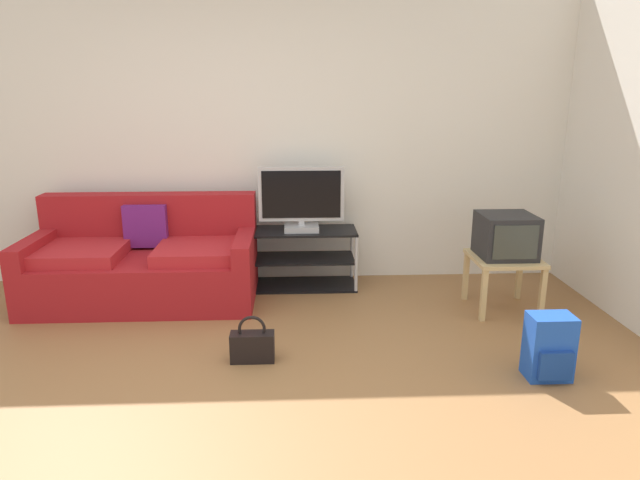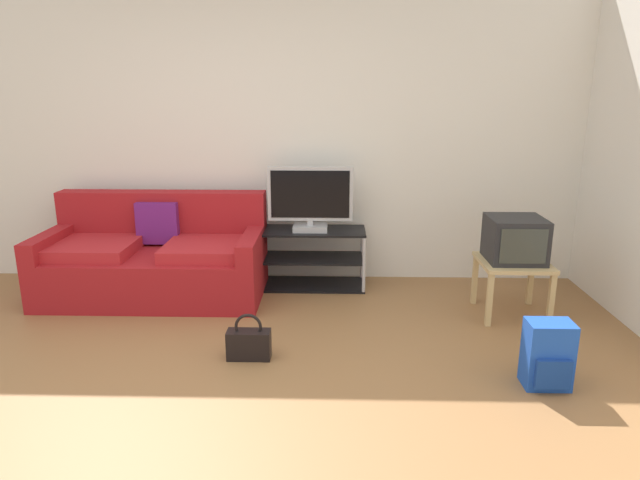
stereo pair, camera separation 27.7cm
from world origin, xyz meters
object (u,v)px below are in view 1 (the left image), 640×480
(side_table, at_px, (504,265))
(handbag, at_px, (252,345))
(backpack, at_px, (549,347))
(couch, at_px, (145,263))
(tv_stand, at_px, (302,258))
(crt_tv, at_px, (506,236))
(flat_tv, at_px, (301,200))

(side_table, xyz_separation_m, handbag, (-1.94, -0.80, -0.26))
(backpack, xyz_separation_m, handbag, (-1.82, 0.30, -0.09))
(couch, distance_m, tv_stand, 1.34)
(crt_tv, relative_size, backpack, 1.01)
(couch, bearing_deg, tv_stand, 10.51)
(couch, xyz_separation_m, side_table, (2.91, -0.38, 0.06))
(flat_tv, distance_m, side_table, 1.75)
(couch, xyz_separation_m, backpack, (2.79, -1.48, -0.11))
(side_table, bearing_deg, crt_tv, 90.00)
(crt_tv, bearing_deg, handbag, -157.13)
(side_table, relative_size, backpack, 1.26)
(side_table, relative_size, crt_tv, 1.24)
(tv_stand, bearing_deg, handbag, -103.63)
(tv_stand, distance_m, flat_tv, 0.54)
(tv_stand, height_order, flat_tv, flat_tv)
(side_table, bearing_deg, couch, 172.62)
(backpack, height_order, handbag, backpack)
(couch, distance_m, side_table, 2.93)
(flat_tv, distance_m, backpack, 2.33)
(flat_tv, relative_size, side_table, 1.43)
(flat_tv, xyz_separation_m, crt_tv, (1.59, -0.58, -0.19))
(couch, relative_size, crt_tv, 4.41)
(side_table, xyz_separation_m, backpack, (-0.11, -1.10, -0.17))
(side_table, relative_size, handbag, 1.64)
(flat_tv, height_order, backpack, flat_tv)
(handbag, bearing_deg, side_table, 22.46)
(flat_tv, relative_size, backpack, 1.80)
(tv_stand, relative_size, side_table, 1.87)
(couch, height_order, side_table, couch)
(flat_tv, relative_size, crt_tv, 1.78)
(side_table, bearing_deg, backpack, -95.93)
(backpack, bearing_deg, couch, 178.97)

